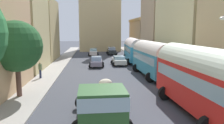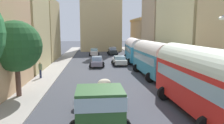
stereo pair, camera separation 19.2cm
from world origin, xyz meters
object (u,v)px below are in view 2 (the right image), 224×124
parked_bus_1 (153,57)px  pedestrian_0 (40,69)px  parked_bus_2 (135,49)px  car_3 (112,51)px  car_0 (97,62)px  car_2 (120,60)px  parked_bus_0 (200,77)px  cargo_truck_0 (99,103)px  car_1 (94,52)px

parked_bus_1 → pedestrian_0: parked_bus_1 is taller
parked_bus_1 → parked_bus_2: 11.16m
parked_bus_2 → car_3: 12.02m
car_0 → car_2: size_ratio=1.01×
car_3 → car_2: bearing=-90.9°
parked_bus_0 → car_0: 19.39m
car_2 → pedestrian_0: (-9.66, -8.75, 0.36)m
car_2 → pedestrian_0: bearing=-137.8°
car_0 → pedestrian_0: 9.80m
parked_bus_0 → car_2: size_ratio=2.47×
cargo_truck_0 → car_0: bearing=89.3°
cargo_truck_0 → car_2: bearing=79.9°
car_0 → car_1: 14.10m
parked_bus_1 → car_2: 8.92m
parked_bus_0 → pedestrian_0: 16.39m
car_1 → car_3: 4.26m
parked_bus_0 → car_3: size_ratio=2.09×
car_1 → car_2: bearing=-73.8°
parked_bus_1 → car_2: bearing=108.2°
car_0 → pedestrian_0: bearing=-129.4°
pedestrian_0 → car_0: bearing=50.6°
parked_bus_0 → car_0: (-6.05, 18.35, -1.60)m
car_3 → parked_bus_0: bearing=-86.0°
parked_bus_2 → pedestrian_0: size_ratio=4.88×
car_1 → car_2: car_1 is taller
cargo_truck_0 → car_3: size_ratio=1.53×
parked_bus_0 → cargo_truck_0: (-6.31, -1.31, -1.04)m
car_0 → car_2: (3.44, 1.18, -0.04)m
parked_bus_2 → cargo_truck_0: bearing=-105.5°
parked_bus_0 → cargo_truck_0: size_ratio=1.37×
parked_bus_1 → car_1: bearing=107.0°
car_2 → car_3: (0.23, 14.45, 0.11)m
pedestrian_0 → car_1: bearing=74.8°
parked_bus_1 → car_3: 22.99m
car_2 → parked_bus_2: bearing=44.4°
car_1 → parked_bus_2: bearing=-56.9°
parked_bus_2 → car_0: parked_bus_2 is taller
parked_bus_1 → car_3: parked_bus_1 is taller
parked_bus_1 → cargo_truck_0: (-6.45, -12.47, -0.90)m
parked_bus_2 → parked_bus_1: bearing=-90.6°
car_1 → car_3: (3.98, 1.53, 0.05)m
parked_bus_1 → car_0: size_ratio=2.39×
car_2 → pedestrian_0: size_ratio=2.00×
parked_bus_1 → parked_bus_2: bearing=89.4°
parked_bus_0 → parked_bus_2: size_ratio=1.01×
car_0 → car_3: size_ratio=0.86×
parked_bus_1 → car_1: (-6.50, 21.28, -1.43)m
parked_bus_2 → car_1: 12.17m
cargo_truck_0 → parked_bus_1: bearing=62.7°
parked_bus_2 → car_0: 7.58m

